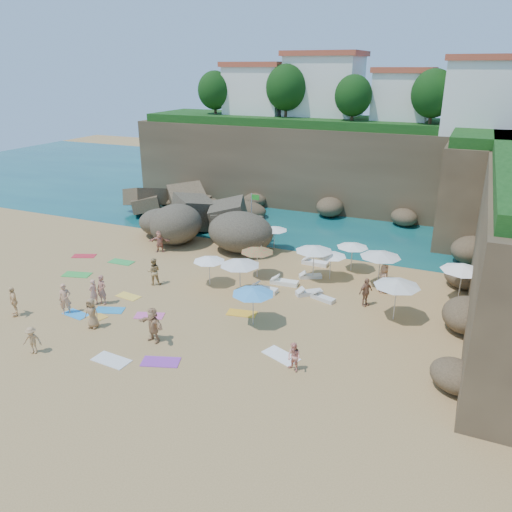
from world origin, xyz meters
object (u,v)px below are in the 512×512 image
at_px(person_stand_1, 154,271).
at_px(person_stand_2, 261,248).
at_px(parasol_1, 274,228).
at_px(person_stand_5, 160,241).
at_px(parasol_2, 353,245).
at_px(person_stand_3, 366,292).
at_px(person_stand_6, 93,292).
at_px(flag_pole, 253,209).
at_px(person_stand_0, 65,299).
at_px(person_stand_4, 384,278).
at_px(rock_outcrop, 205,241).
at_px(lounger_0, 310,276).
at_px(parasol_0, 314,248).

distance_m(person_stand_1, person_stand_2, 8.60).
relative_size(parasol_1, person_stand_5, 1.19).
bearing_deg(parasol_2, person_stand_3, -67.72).
height_order(person_stand_1, person_stand_6, person_stand_1).
distance_m(flag_pole, person_stand_0, 17.80).
bearing_deg(person_stand_4, rock_outcrop, -136.83).
height_order(flag_pole, lounger_0, flag_pole).
xyz_separation_m(person_stand_0, person_stand_4, (16.41, 10.50, 0.01)).
xyz_separation_m(parasol_0, lounger_0, (-0.19, 0.06, -2.09)).
xyz_separation_m(parasol_0, person_stand_5, (-12.55, 0.27, -1.33)).
bearing_deg(parasol_2, flag_pole, 157.03).
distance_m(parasol_1, person_stand_2, 2.30).
height_order(rock_outcrop, person_stand_5, person_stand_5).
distance_m(rock_outcrop, parasol_2, 12.91).
bearing_deg(person_stand_1, person_stand_3, 162.06).
distance_m(rock_outcrop, flag_pole, 4.76).
distance_m(flag_pole, parasol_1, 3.71).
relative_size(person_stand_1, person_stand_2, 1.18).
height_order(person_stand_1, person_stand_2, person_stand_1).
bearing_deg(flag_pole, person_stand_2, -59.17).
relative_size(person_stand_1, person_stand_3, 1.04).
height_order(parasol_1, person_stand_0, parasol_1).
xyz_separation_m(lounger_0, person_stand_3, (4.31, -2.68, 0.77)).
relative_size(parasol_2, person_stand_1, 1.19).
bearing_deg(flag_pole, person_stand_1, -99.44).
distance_m(parasol_0, person_stand_6, 14.33).
height_order(parasol_1, person_stand_1, parasol_1).
distance_m(parasol_0, person_stand_3, 5.05).
bearing_deg(person_stand_0, person_stand_5, 51.65).
bearing_deg(lounger_0, person_stand_5, 150.07).
xyz_separation_m(person_stand_4, person_stand_5, (-17.31, 0.48, -0.07)).
relative_size(person_stand_0, person_stand_2, 1.19).
xyz_separation_m(flag_pole, lounger_0, (7.21, -6.45, -2.29)).
bearing_deg(person_stand_5, parasol_2, -17.37).
relative_size(parasol_1, person_stand_0, 1.11).
height_order(rock_outcrop, person_stand_2, rock_outcrop).
height_order(parasol_0, person_stand_0, parasol_0).
distance_m(person_stand_5, person_stand_6, 9.50).
relative_size(flag_pole, parasol_1, 1.81).
relative_size(rock_outcrop, person_stand_1, 4.56).
xyz_separation_m(parasol_2, person_stand_6, (-13.00, -11.62, -1.10)).
distance_m(lounger_0, person_stand_4, 5.02).
bearing_deg(person_stand_0, person_stand_1, 24.46).
distance_m(parasol_1, person_stand_1, 10.54).
height_order(person_stand_3, person_stand_5, person_stand_3).
relative_size(person_stand_4, person_stand_5, 1.08).
bearing_deg(person_stand_5, lounger_0, -27.09).
height_order(parasol_0, person_stand_5, parasol_0).
distance_m(person_stand_2, person_stand_3, 10.14).
xyz_separation_m(parasol_0, person_stand_1, (-9.35, -5.14, -1.28)).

